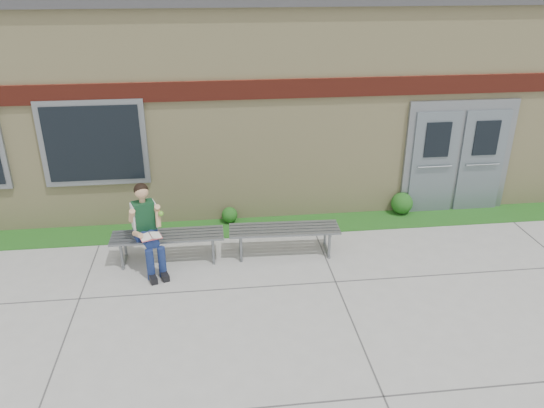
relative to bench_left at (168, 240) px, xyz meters
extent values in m
plane|color=#9E9E99|center=(1.69, -1.53, -0.38)|extent=(80.00, 80.00, 0.00)
cube|color=#144B16|center=(1.69, 1.07, -0.37)|extent=(16.00, 0.80, 0.02)
cube|color=beige|center=(1.69, 4.47, 1.62)|extent=(16.00, 6.00, 4.00)
cube|color=maroon|center=(1.69, 1.44, 2.22)|extent=(16.00, 0.06, 0.35)
cube|color=slate|center=(-1.31, 1.43, 1.32)|extent=(1.90, 0.08, 1.60)
cube|color=black|center=(-1.31, 1.39, 1.32)|extent=(1.70, 0.04, 1.40)
cube|color=slate|center=(5.69, 1.43, 0.77)|extent=(2.20, 0.08, 2.30)
cube|color=slate|center=(5.19, 1.38, 0.67)|extent=(0.92, 0.06, 2.10)
cube|color=slate|center=(6.19, 1.38, 0.67)|extent=(0.92, 0.06, 2.10)
cube|color=slate|center=(0.00, 0.00, 0.09)|extent=(1.89, 0.53, 0.04)
cube|color=slate|center=(-0.76, 0.00, -0.16)|extent=(0.05, 0.52, 0.43)
cube|color=slate|center=(0.76, 0.00, -0.16)|extent=(0.05, 0.52, 0.43)
cube|color=slate|center=(2.00, 0.00, 0.10)|extent=(1.93, 0.60, 0.04)
cube|color=slate|center=(1.24, 0.00, -0.16)|extent=(0.07, 0.53, 0.43)
cube|color=slate|center=(2.76, 0.00, -0.16)|extent=(0.07, 0.53, 0.43)
cube|color=navy|center=(-0.35, -0.05, 0.20)|extent=(0.42, 0.36, 0.17)
cube|color=#0F371F|center=(-0.34, -0.07, 0.53)|extent=(0.39, 0.31, 0.49)
sphere|color=tan|center=(-0.34, -0.08, 0.95)|extent=(0.28, 0.28, 0.22)
sphere|color=black|center=(-0.35, -0.06, 0.97)|extent=(0.30, 0.30, 0.23)
cylinder|color=navy|center=(-0.35, -0.35, 0.22)|extent=(0.29, 0.47, 0.16)
cylinder|color=navy|center=(-0.17, -0.28, 0.22)|extent=(0.29, 0.47, 0.16)
cylinder|color=navy|center=(-0.25, -0.58, -0.11)|extent=(0.13, 0.13, 0.53)
cylinder|color=navy|center=(-0.07, -0.52, -0.11)|extent=(0.13, 0.13, 0.53)
cube|color=black|center=(-0.23, -0.65, -0.33)|extent=(0.19, 0.30, 0.11)
cube|color=black|center=(-0.05, -0.59, -0.33)|extent=(0.19, 0.30, 0.11)
cylinder|color=tan|center=(-0.52, -0.20, 0.59)|extent=(0.17, 0.26, 0.28)
cylinder|color=tan|center=(-0.13, -0.07, 0.59)|extent=(0.17, 0.26, 0.28)
cube|color=white|center=(-0.22, -0.44, 0.32)|extent=(0.39, 0.33, 0.02)
cube|color=#E15459|center=(-0.22, -0.44, 0.31)|extent=(0.39, 0.34, 0.01)
sphere|color=#66B530|center=(-0.05, -0.20, 0.60)|extent=(0.09, 0.09, 0.09)
sphere|color=#144B16|center=(1.10, 1.32, -0.20)|extent=(0.31, 0.31, 0.31)
sphere|color=#144B16|center=(4.60, 1.32, -0.14)|extent=(0.44, 0.44, 0.44)
camera|label=1|loc=(0.82, -8.11, 4.28)|focal=35.00mm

